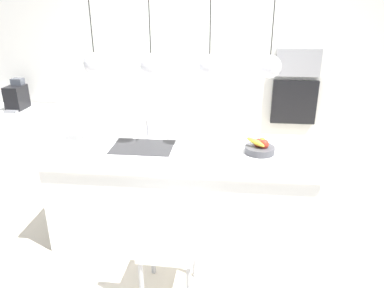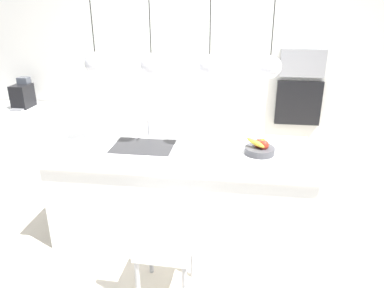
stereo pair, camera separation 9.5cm
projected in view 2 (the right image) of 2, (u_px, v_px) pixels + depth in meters
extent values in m
plane|color=beige|center=(182.00, 231.00, 3.68)|extent=(6.60, 6.60, 0.00)
cube|color=silver|center=(202.00, 72.00, 4.72)|extent=(6.00, 0.10, 2.60)
cube|color=white|center=(182.00, 195.00, 3.53)|extent=(2.32, 0.87, 0.84)
cube|color=white|center=(181.00, 152.00, 3.36)|extent=(2.38, 0.93, 0.06)
cube|color=#2D2D30|center=(143.00, 147.00, 3.39)|extent=(0.56, 0.40, 0.02)
cylinder|color=silver|center=(149.00, 127.00, 3.57)|extent=(0.02, 0.02, 0.22)
cylinder|color=silver|center=(146.00, 120.00, 3.46)|extent=(0.02, 0.16, 0.02)
cylinder|color=#4C4C51|center=(260.00, 151.00, 3.23)|extent=(0.27, 0.27, 0.06)
sphere|color=#B22D1E|center=(264.00, 145.00, 3.18)|extent=(0.08, 0.08, 0.08)
sphere|color=#B22D1E|center=(258.00, 144.00, 3.22)|extent=(0.08, 0.08, 0.08)
sphere|color=orange|center=(262.00, 143.00, 3.23)|extent=(0.08, 0.08, 0.08)
ellipsoid|color=yellow|center=(256.00, 143.00, 3.18)|extent=(0.18, 0.13, 0.09)
cube|color=white|center=(24.00, 137.00, 5.01)|extent=(1.10, 0.60, 0.84)
cube|color=black|center=(23.00, 96.00, 4.78)|extent=(0.20, 0.28, 0.30)
cube|color=gray|center=(17.00, 110.00, 4.68)|extent=(0.16, 0.08, 0.02)
cube|color=#4C515B|center=(24.00, 80.00, 4.79)|extent=(0.14, 0.11, 0.08)
cube|color=#9E9EA3|center=(303.00, 63.00, 4.44)|extent=(0.54, 0.08, 0.34)
cube|color=black|center=(298.00, 103.00, 4.63)|extent=(0.56, 0.08, 0.56)
cube|color=white|center=(166.00, 244.00, 2.78)|extent=(0.43, 0.44, 0.06)
cube|color=white|center=(159.00, 233.00, 2.52)|extent=(0.39, 0.05, 0.41)
cylinder|color=#B2B2B7|center=(193.00, 256.00, 3.01)|extent=(0.04, 0.04, 0.41)
cylinder|color=#B2B2B7|center=(151.00, 252.00, 3.07)|extent=(0.04, 0.04, 0.41)
cylinder|color=#B2B2B7|center=(138.00, 283.00, 2.73)|extent=(0.04, 0.04, 0.41)
sphere|color=silver|center=(96.00, 63.00, 3.16)|extent=(0.19, 0.19, 0.19)
cylinder|color=black|center=(91.00, 15.00, 3.01)|extent=(0.01, 0.01, 0.60)
sphere|color=silver|center=(151.00, 64.00, 3.10)|extent=(0.19, 0.19, 0.19)
cylinder|color=black|center=(149.00, 15.00, 2.95)|extent=(0.01, 0.01, 0.60)
sphere|color=silver|center=(209.00, 66.00, 3.04)|extent=(0.19, 0.19, 0.19)
cylinder|color=black|center=(210.00, 15.00, 2.89)|extent=(0.01, 0.01, 0.60)
sphere|color=silver|center=(270.00, 67.00, 2.97)|extent=(0.19, 0.19, 0.19)
cylinder|color=black|center=(274.00, 16.00, 2.83)|extent=(0.01, 0.01, 0.60)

